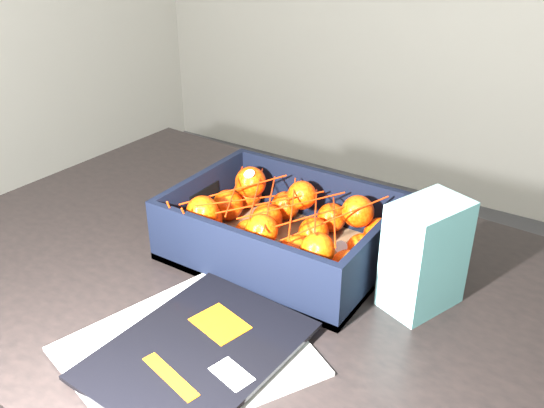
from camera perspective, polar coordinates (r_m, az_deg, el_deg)
The scene contains 6 objects.
table at distance 1.02m, azimuth -1.24°, elevation -11.46°, with size 1.24×0.86×0.75m.
magazine_stack at distance 0.82m, azimuth -7.71°, elevation -13.75°, with size 0.35×0.35×0.02m.
produce_crate at distance 1.00m, azimuth 0.94°, elevation -3.17°, with size 0.35×0.26×0.11m.
clementine_heap at distance 0.99m, azimuth 0.69°, elevation -2.27°, with size 0.34×0.25×0.10m.
mesh_net at distance 0.97m, azimuth 0.17°, elevation -0.15°, with size 0.29×0.24×0.09m.
retail_carton at distance 0.89m, azimuth 14.48°, elevation -4.80°, with size 0.08×0.11×0.17m, color silver.
Camera 1 is at (0.55, -0.82, 1.30)m, focal length 39.15 mm.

